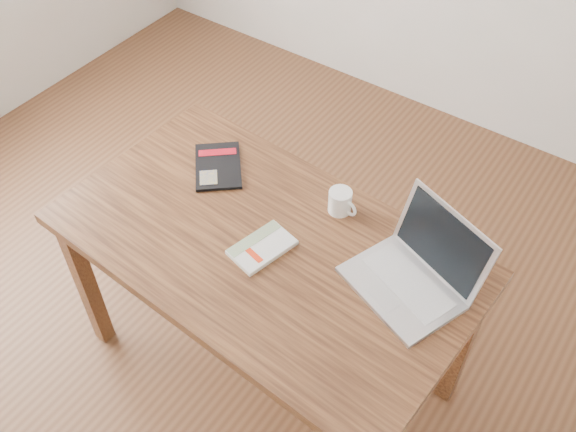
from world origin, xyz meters
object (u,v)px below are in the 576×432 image
Objects in this scene: desk at (265,260)px; laptop at (416,271)px; white_guidebook at (262,247)px; coffee_mug at (341,201)px; black_guidebook at (218,166)px.

laptop is (0.46, 0.13, 0.14)m from desk.
coffee_mug reaches higher than white_guidebook.
coffee_mug is at bearing -32.60° from black_guidebook.
laptop is at bearing 32.91° from white_guidebook.
white_guidebook reaches higher than desk.
white_guidebook is 0.41m from black_guidebook.
desk is 0.31m from coffee_mug.
desk is 0.50m from laptop.
desk is 6.26× the size of white_guidebook.
black_guidebook is 0.68× the size of laptop.
coffee_mug is at bearing 67.91° from desk.
black_guidebook is 2.54× the size of coffee_mug.
desk is 0.10m from white_guidebook.
black_guidebook is 0.47m from coffee_mug.
white_guidebook is at bearing -72.19° from black_guidebook.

